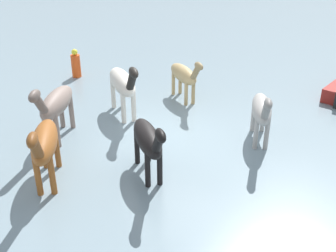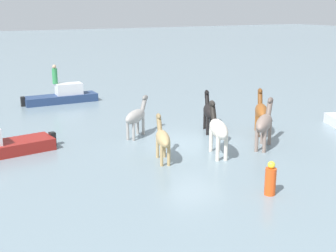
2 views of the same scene
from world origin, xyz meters
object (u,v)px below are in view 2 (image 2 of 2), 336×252
Objects in this scene: horse_rear_stallion at (163,138)px; buoy_channel_marker at (270,180)px; horse_chestnut_trailing at (261,111)px; horse_dark_mare at (218,129)px; horse_dun_straggler at (136,116)px; horse_pinto_flank at (209,111)px; person_helmsman_aft at (55,75)px; horse_lead at (265,123)px; boat_skiff_near at (63,98)px.

horse_rear_stallion reaches higher than buoy_channel_marker.
horse_chestnut_trailing is at bearing -59.41° from horse_rear_stallion.
horse_dark_mare is 1.19× the size of horse_rear_stallion.
horse_dun_straggler is 0.85× the size of horse_pinto_flank.
horse_rear_stallion is at bearing -138.65° from horse_dun_straggler.
horse_rear_stallion is (0.40, 2.31, -0.19)m from horse_dark_mare.
person_helmsman_aft reaches higher than horse_dark_mare.
horse_lead is 0.47× the size of boat_skiff_near.
horse_dun_straggler is 3.58m from horse_pinto_flank.
horse_lead is (-0.46, -4.64, 0.16)m from horse_rear_stallion.
horse_chestnut_trailing is at bearing -149.51° from person_helmsman_aft.
horse_pinto_flank is at bearing 89.15° from horse_chestnut_trailing.
horse_pinto_flank is 2.01× the size of buoy_channel_marker.
horse_pinto_flank is 11.34m from person_helmsman_aft.
person_helmsman_aft is at bearing 8.05° from buoy_channel_marker.
boat_skiff_near is at bearing 49.58° from horse_pinto_flank.
buoy_channel_marker is (-4.53, -1.58, -0.42)m from horse_rear_stallion.
buoy_channel_marker is at bearing -82.48° from boat_skiff_near.
horse_lead is 1.86× the size of person_helmsman_aft.
person_helmsman_aft is (11.65, 6.86, 0.65)m from horse_chestnut_trailing.
horse_dun_straggler is 5.82m from horse_lead.
horse_chestnut_trailing is at bearing -99.91° from horse_pinto_flank.
horse_dark_mare reaches higher than horse_pinto_flank.
horse_dun_straggler is at bearing 102.54° from horse_pinto_flank.
person_helmsman_aft is at bearing 21.53° from horse_rear_stallion.
horse_dark_mare is at bearing -166.53° from person_helmsman_aft.
horse_rear_stallion is 1.11× the size of horse_dun_straggler.
horse_dark_mare is 2.17× the size of person_helmsman_aft.
horse_dark_mare reaches higher than buoy_channel_marker.
boat_skiff_near is (9.20, 1.02, -0.67)m from horse_dun_straggler.
buoy_channel_marker is at bearing -171.95° from person_helmsman_aft.
horse_dun_straggler is 9.57m from person_helmsman_aft.
buoy_channel_marker is at bearing -169.42° from horse_dark_mare.
horse_lead reaches higher than horse_pinto_flank.
horse_pinto_flank reaches higher than buoy_channel_marker.
horse_pinto_flank is (3.20, -1.63, -0.11)m from horse_dark_mare.
horse_pinto_flank reaches higher than boat_skiff_near.
horse_dark_mare is 2.26× the size of buoy_channel_marker.
horse_dark_mare is 2.33m from horse_lead.
buoy_channel_marker is (-4.13, 0.73, -0.61)m from horse_dark_mare.
boat_skiff_near is at bearing 64.10° from horse_chestnut_trailing.
horse_pinto_flank is (-0.79, -3.49, 0.03)m from horse_dun_straggler.
horse_dun_straggler reaches higher than buoy_channel_marker.
horse_rear_stallion is 6.12m from horse_chestnut_trailing.
horse_rear_stallion is 4.84m from horse_pinto_flank.
horse_dun_straggler is 8.21m from buoy_channel_marker.
horse_lead is at bearing -157.66° from person_helmsman_aft.
horse_rear_stallion is at bearing -87.02° from boat_skiff_near.
horse_rear_stallion is 4.67m from horse_lead.
horse_dun_straggler is 5.93m from horse_chestnut_trailing.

